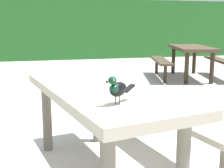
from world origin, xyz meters
The scene contains 4 objects.
hedge_wall centered at (0.00, 9.26, 1.07)m, with size 28.00×1.56×2.13m, color #235B23.
picnic_table_foreground centered at (0.15, -0.08, 0.56)m, with size 1.98×2.00×0.74m.
bird_grackle centered at (0.13, -0.62, 0.84)m, with size 0.24×0.20×0.18m.
picnic_table_mid_right centered at (3.19, 3.97, 0.56)m, with size 2.06×2.08×0.74m.
Camera 1 is at (-0.36, -2.36, 1.22)m, focal length 48.73 mm.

